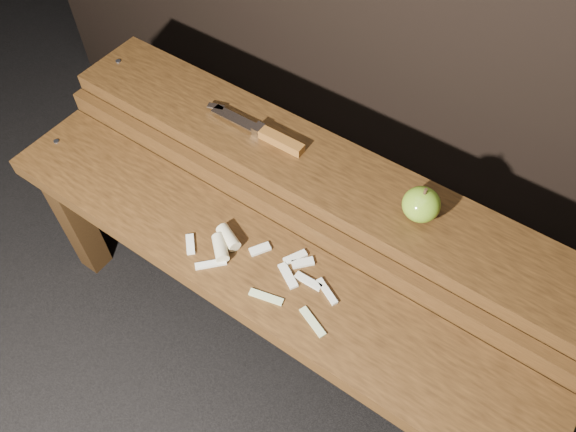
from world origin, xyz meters
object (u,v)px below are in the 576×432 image
Objects in this scene: apple at (421,204)px; knife at (269,135)px; bench_front_tier at (253,285)px; bench_rear_tier at (317,193)px.

apple is 0.34m from knife.
apple is 0.31× the size of knife.
bench_rear_tier is at bearing 90.00° from bench_front_tier.
apple is (0.22, 0.23, 0.18)m from bench_front_tier.
bench_rear_tier is 15.93× the size of apple.
bench_front_tier is at bearing -90.00° from bench_rear_tier.
bench_front_tier is 0.36m from apple.
bench_front_tier is 4.91× the size of knife.
apple reaches higher than knife.
knife is at bearing 177.77° from bench_rear_tier.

